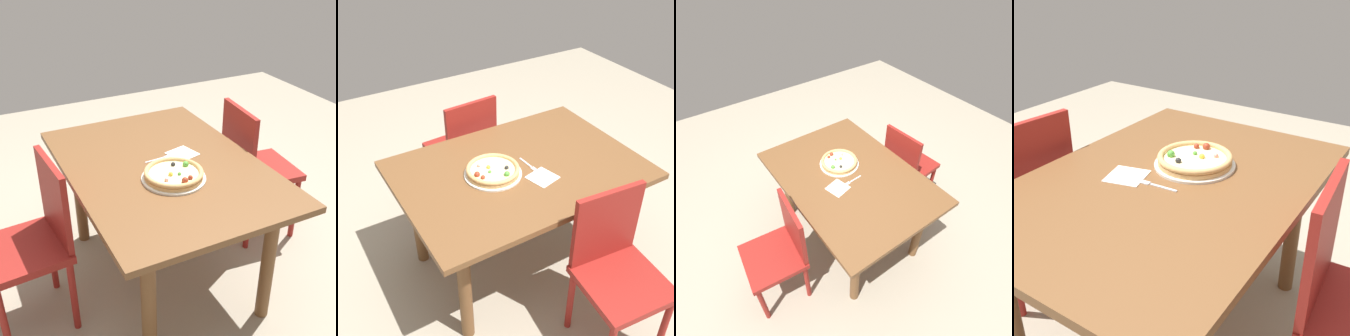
# 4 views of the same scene
# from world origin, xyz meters

# --- Properties ---
(ground_plane) EXTENTS (6.00, 6.00, 0.00)m
(ground_plane) POSITION_xyz_m (0.00, 0.00, 0.00)
(ground_plane) COLOR #9E937F
(dining_table) EXTENTS (1.37, 0.97, 0.74)m
(dining_table) POSITION_xyz_m (0.00, 0.00, 0.63)
(dining_table) COLOR brown
(dining_table) RESTS_ON ground
(chair_near) EXTENTS (0.43, 0.43, 0.90)m
(chair_near) POSITION_xyz_m (0.01, -0.70, 0.50)
(chair_near) COLOR maroon
(chair_near) RESTS_ON ground
(chair_far) EXTENTS (0.44, 0.44, 0.90)m
(chair_far) POSITION_xyz_m (-0.13, 0.70, 0.50)
(chair_far) COLOR maroon
(chair_far) RESTS_ON ground
(plate) EXTENTS (0.32, 0.32, 0.01)m
(plate) POSITION_xyz_m (0.16, -0.02, 0.74)
(plate) COLOR silver
(plate) RESTS_ON dining_table
(pizza) EXTENTS (0.30, 0.30, 0.05)m
(pizza) POSITION_xyz_m (0.16, -0.02, 0.77)
(pizza) COLOR tan
(pizza) RESTS_ON plate
(fork) EXTENTS (0.03, 0.17, 0.00)m
(fork) POSITION_xyz_m (-0.06, 0.02, 0.74)
(fork) COLOR silver
(fork) RESTS_ON dining_table
(napkin) EXTENTS (0.17, 0.17, 0.00)m
(napkin) POSITION_xyz_m (-0.06, 0.15, 0.74)
(napkin) COLOR white
(napkin) RESTS_ON dining_table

